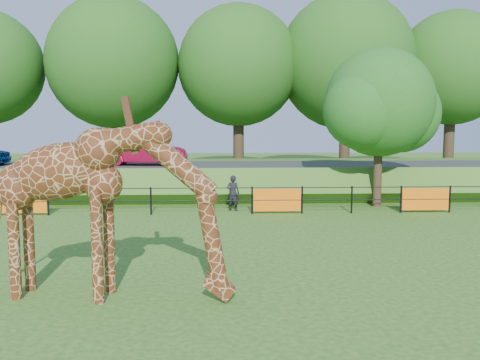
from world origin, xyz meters
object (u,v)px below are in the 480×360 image
Objects in this scene: giraffe at (110,210)px; car_red at (144,151)px; visitor at (233,193)px; tree_east at (382,107)px.

car_red is at bearing 104.43° from giraffe.
giraffe is 11.02m from visitor.
visitor is 0.22× the size of tree_east.
tree_east is (9.21, 11.45, 2.40)m from giraffe.
visitor is (4.33, -5.48, -1.37)m from car_red.
tree_east reaches higher than car_red.
car_red is 2.85× the size of visitor.
giraffe reaches higher than visitor.
giraffe is 3.58× the size of visitor.
giraffe is 16.13m from car_red.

